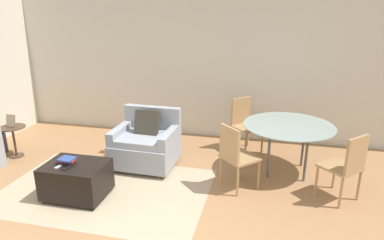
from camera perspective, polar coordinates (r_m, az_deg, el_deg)
wall_back at (r=6.31m, az=0.14°, el=9.52°), size 12.00×0.06×2.75m
area_rug at (r=4.84m, az=-14.20°, el=-11.19°), size 2.73×1.81×0.01m
armchair at (r=5.30m, az=-7.63°, el=-3.94°), size 0.94×0.84×0.86m
ottoman at (r=4.67m, az=-18.69°, el=-9.30°), size 0.77×0.58×0.46m
book_stack at (r=4.62m, az=-20.17°, el=-6.36°), size 0.22×0.18×0.07m
tv_remote_primary at (r=4.50m, az=-20.05°, el=-7.51°), size 0.06×0.15×0.01m
tv_remote_secondary at (r=4.58m, az=-21.21°, el=-7.16°), size 0.06×0.15×0.01m
side_table at (r=6.24m, az=-27.62°, el=-2.33°), size 0.41×0.41×0.51m
picture_frame at (r=6.17m, az=-27.96°, el=-0.15°), size 0.16×0.07×0.20m
dining_table at (r=5.11m, az=15.78°, el=-1.47°), size 1.29×1.29×0.73m
dining_chair_near_left at (r=4.53m, az=7.22°, el=-5.52°), size 0.59×0.59×0.90m
dining_chair_near_right at (r=4.62m, az=24.43°, el=-6.62°), size 0.59×0.59×0.90m
dining_chair_far_left at (r=5.81m, az=8.70°, el=-0.18°), size 0.59×0.59×0.90m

